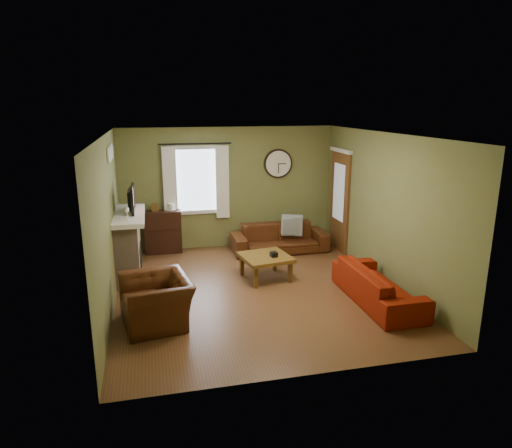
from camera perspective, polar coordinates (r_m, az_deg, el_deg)
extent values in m
cube|color=brown|center=(7.84, -0.05, -8.22)|extent=(4.60, 5.20, 0.00)
cube|color=white|center=(7.23, -0.05, 11.11)|extent=(4.60, 5.20, 0.00)
cube|color=olive|center=(7.28, -17.98, 0.03)|extent=(0.00, 5.20, 2.60)
cube|color=olive|center=(8.24, 15.73, 1.87)|extent=(0.00, 5.20, 2.60)
cube|color=olive|center=(9.92, -3.45, 4.53)|extent=(4.60, 0.00, 2.60)
cube|color=olive|center=(5.04, 6.68, -5.81)|extent=(4.60, 0.00, 2.60)
cube|color=tan|center=(8.57, -15.68, -2.84)|extent=(0.40, 1.40, 1.10)
cube|color=black|center=(8.64, -14.30, -4.35)|extent=(0.04, 0.60, 0.55)
cube|color=white|center=(8.41, -15.75, 1.01)|extent=(0.58, 1.60, 0.08)
imported|color=black|center=(8.51, -15.68, 2.65)|extent=(0.08, 0.60, 0.35)
cube|color=#994C3F|center=(8.50, -15.16, 3.05)|extent=(0.02, 0.62, 0.36)
cylinder|color=white|center=(7.90, -17.94, 8.17)|extent=(0.28, 0.28, 0.03)
cylinder|color=white|center=(8.25, -17.76, 8.43)|extent=(0.28, 0.28, 0.03)
cylinder|color=white|center=(8.59, -17.59, 8.67)|extent=(0.28, 0.28, 0.03)
cylinder|color=black|center=(9.59, -7.61, 9.91)|extent=(0.03, 0.03, 1.50)
cube|color=white|center=(9.65, -10.70, 4.91)|extent=(0.28, 0.04, 1.55)
cube|color=white|center=(9.76, -4.22, 5.23)|extent=(0.28, 0.04, 1.55)
cube|color=brown|center=(9.91, 10.39, 2.81)|extent=(0.05, 0.90, 2.10)
imported|color=brown|center=(9.76, -11.09, 2.08)|extent=(0.20, 0.26, 0.02)
imported|color=#401E0D|center=(9.74, 2.94, -1.76)|extent=(2.01, 0.79, 0.59)
cube|color=gray|center=(9.71, 4.34, -0.25)|extent=(0.39, 0.13, 0.38)
cube|color=gray|center=(9.77, 4.54, -0.16)|extent=(0.46, 0.27, 0.45)
imported|color=#6E1303|center=(7.55, 14.99, -7.36)|extent=(0.76, 1.95, 0.57)
imported|color=#401E0D|center=(6.75, -12.32, -9.37)|extent=(1.09, 1.19, 0.68)
cube|color=black|center=(8.12, 2.22, -4.37)|extent=(0.14, 0.14, 0.09)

